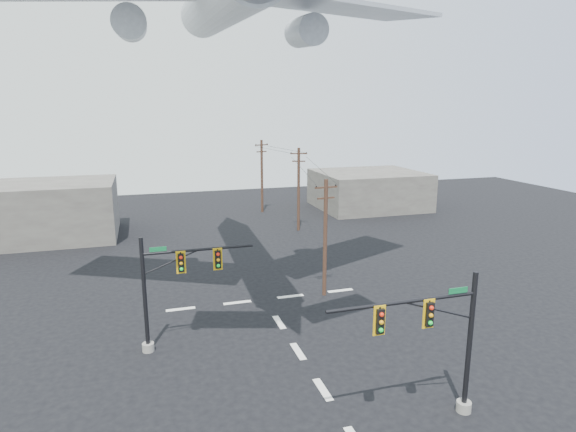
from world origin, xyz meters
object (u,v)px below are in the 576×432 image
object	(u,v)px
utility_pole_a	(325,236)
utility_pole_b	(299,188)
signal_mast_far	(169,289)
airliner	(220,0)
signal_mast_near	(441,343)
utility_pole_c	(262,175)

from	to	relation	value
utility_pole_a	utility_pole_b	size ratio (longest dim) A/B	0.93
signal_mast_far	utility_pole_a	world-z (taller)	utility_pole_a
airliner	utility_pole_a	bearing A→B (deg)	-98.64
utility_pole_b	airliner	distance (m)	26.07
airliner	signal_mast_far	bearing A→B (deg)	146.17
signal_mast_far	utility_pole_a	xyz separation A→B (m)	(11.41, 5.07, 0.92)
signal_mast_near	utility_pole_a	xyz separation A→B (m)	(0.44, 15.12, 0.89)
utility_pole_a	airliner	world-z (taller)	airliner
signal_mast_far	airliner	size ratio (longest dim) A/B	0.21
utility_pole_c	signal_mast_far	bearing A→B (deg)	-131.46
utility_pole_c	airliner	xyz separation A→B (m)	(-9.51, -28.47, 15.40)
signal_mast_near	airliner	bearing A→B (deg)	111.80
signal_mast_far	utility_pole_c	world-z (taller)	utility_pole_c
signal_mast_far	utility_pole_a	size ratio (longest dim) A/B	0.78
signal_mast_far	utility_pole_b	size ratio (longest dim) A/B	0.73
signal_mast_far	utility_pole_b	xyz separation A→B (m)	(15.54, 24.04, 1.25)
signal_mast_near	airliner	world-z (taller)	airliner
signal_mast_near	utility_pole_b	size ratio (longest dim) A/B	0.78
signal_mast_near	utility_pole_a	world-z (taller)	utility_pole_a
airliner	utility_pole_b	bearing A→B (deg)	-30.74
utility_pole_a	utility_pole_c	bearing A→B (deg)	79.37
signal_mast_near	airliner	xyz separation A→B (m)	(-6.54, 16.34, 16.74)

